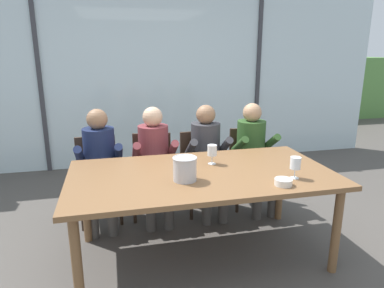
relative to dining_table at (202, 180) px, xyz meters
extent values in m
plane|color=#4C4742|center=(0.00, 1.00, -0.71)|extent=(14.00, 14.00, 0.00)
cube|color=silver|center=(0.00, 2.72, 0.59)|extent=(7.37, 0.03, 2.60)
cube|color=#38383D|center=(-1.66, 2.70, 0.59)|extent=(0.06, 0.06, 2.60)
cube|color=#38383D|center=(1.66, 2.70, 0.59)|extent=(0.06, 0.06, 2.60)
cube|color=#568942|center=(0.00, 6.31, 0.08)|extent=(13.37, 2.40, 1.58)
cube|color=brown|center=(0.00, 0.00, 0.05)|extent=(2.17, 1.15, 0.04)
cylinder|color=brown|center=(-0.98, -0.47, -0.34)|extent=(0.07, 0.07, 0.74)
cylinder|color=brown|center=(0.98, -0.47, -0.34)|extent=(0.07, 0.07, 0.74)
cylinder|color=brown|center=(-0.98, 0.47, -0.34)|extent=(0.07, 0.07, 0.74)
cylinder|color=brown|center=(0.98, 0.47, -0.34)|extent=(0.07, 0.07, 0.74)
cube|color=#332319|center=(-0.87, 0.89, -0.27)|extent=(0.48, 0.48, 0.03)
cube|color=#332319|center=(-0.89, 1.09, -0.05)|extent=(0.42, 0.08, 0.42)
cylinder|color=#332319|center=(-1.04, 0.69, -0.49)|extent=(0.04, 0.04, 0.43)
cylinder|color=#332319|center=(-0.66, 0.72, -0.49)|extent=(0.04, 0.04, 0.43)
cylinder|color=#332319|center=(-1.08, 1.07, -0.49)|extent=(0.04, 0.04, 0.43)
cylinder|color=#332319|center=(-0.70, 1.10, -0.49)|extent=(0.04, 0.04, 0.43)
cube|color=#332319|center=(-0.31, 0.89, -0.27)|extent=(0.49, 0.49, 0.03)
cube|color=#332319|center=(-0.28, 1.09, -0.05)|extent=(0.42, 0.09, 0.42)
cylinder|color=#332319|center=(-0.52, 0.73, -0.49)|extent=(0.04, 0.04, 0.43)
cylinder|color=#332319|center=(-0.15, 0.68, -0.49)|extent=(0.04, 0.04, 0.43)
cylinder|color=#332319|center=(-0.47, 1.11, -0.49)|extent=(0.04, 0.04, 0.43)
cylinder|color=#332319|center=(-0.10, 1.06, -0.49)|extent=(0.04, 0.04, 0.43)
cube|color=#332319|center=(0.25, 0.87, -0.27)|extent=(0.46, 0.46, 0.03)
cube|color=#332319|center=(0.24, 1.07, -0.05)|extent=(0.42, 0.06, 0.42)
cylinder|color=#332319|center=(0.07, 0.67, -0.49)|extent=(0.04, 0.04, 0.43)
cylinder|color=#332319|center=(0.45, 0.69, -0.49)|extent=(0.04, 0.04, 0.43)
cylinder|color=#332319|center=(0.05, 1.05, -0.49)|extent=(0.04, 0.04, 0.43)
cylinder|color=#332319|center=(0.43, 1.07, -0.49)|extent=(0.04, 0.04, 0.43)
cube|color=#332319|center=(0.82, 0.88, -0.27)|extent=(0.49, 0.49, 0.03)
cube|color=#332319|center=(0.84, 1.08, -0.05)|extent=(0.42, 0.09, 0.42)
cylinder|color=#332319|center=(0.61, 0.72, -0.49)|extent=(0.04, 0.04, 0.43)
cylinder|color=#332319|center=(0.98, 0.67, -0.49)|extent=(0.04, 0.04, 0.43)
cylinder|color=#332319|center=(0.65, 1.10, -0.49)|extent=(0.04, 0.04, 0.43)
cylinder|color=#332319|center=(1.03, 1.05, -0.49)|extent=(0.04, 0.04, 0.43)
cylinder|color=#192347|center=(-0.84, 0.92, 0.02)|extent=(0.32, 0.32, 0.52)
sphere|color=#936B4C|center=(-0.84, 0.92, 0.38)|extent=(0.21, 0.21, 0.21)
cube|color=#47423D|center=(-0.93, 0.72, -0.24)|extent=(0.13, 0.40, 0.13)
cube|color=#47423D|center=(-0.75, 0.73, -0.24)|extent=(0.13, 0.40, 0.13)
cylinder|color=#47423D|center=(-0.93, 0.52, -0.48)|extent=(0.10, 0.10, 0.45)
cylinder|color=#47423D|center=(-0.75, 0.53, -0.48)|extent=(0.10, 0.10, 0.45)
cylinder|color=#192347|center=(-1.03, 0.80, 0.05)|extent=(0.08, 0.32, 0.26)
cylinder|color=#192347|center=(-0.65, 0.81, 0.05)|extent=(0.08, 0.32, 0.26)
cylinder|color=brown|center=(-0.29, 0.92, 0.02)|extent=(0.32, 0.32, 0.52)
sphere|color=#DBAD89|center=(-0.29, 0.92, 0.38)|extent=(0.21, 0.21, 0.21)
cube|color=#47423D|center=(-0.38, 0.73, -0.24)|extent=(0.13, 0.40, 0.13)
cube|color=#47423D|center=(-0.20, 0.72, -0.24)|extent=(0.13, 0.40, 0.13)
cylinder|color=#47423D|center=(-0.38, 0.53, -0.48)|extent=(0.10, 0.10, 0.45)
cylinder|color=#47423D|center=(-0.20, 0.52, -0.48)|extent=(0.10, 0.10, 0.45)
cylinder|color=brown|center=(-0.48, 0.81, 0.05)|extent=(0.08, 0.33, 0.26)
cylinder|color=brown|center=(-0.10, 0.80, 0.05)|extent=(0.08, 0.33, 0.26)
cylinder|color=#38383D|center=(0.29, 0.92, 0.02)|extent=(0.32, 0.32, 0.52)
sphere|color=#936B4C|center=(0.29, 0.92, 0.38)|extent=(0.21, 0.21, 0.21)
cube|color=#47423D|center=(0.20, 0.73, -0.24)|extent=(0.13, 0.40, 0.13)
cube|color=#47423D|center=(0.38, 0.72, -0.24)|extent=(0.13, 0.40, 0.13)
cylinder|color=#47423D|center=(0.20, 0.53, -0.48)|extent=(0.10, 0.10, 0.45)
cylinder|color=#47423D|center=(0.38, 0.52, -0.48)|extent=(0.10, 0.10, 0.45)
cylinder|color=#38383D|center=(0.10, 0.81, 0.05)|extent=(0.08, 0.32, 0.26)
cylinder|color=#38383D|center=(0.48, 0.80, 0.05)|extent=(0.08, 0.32, 0.26)
cylinder|color=#2D5123|center=(0.83, 0.92, 0.02)|extent=(0.34, 0.34, 0.52)
sphere|color=tan|center=(0.83, 0.92, 0.38)|extent=(0.21, 0.21, 0.21)
cube|color=#47423D|center=(0.75, 0.72, -0.24)|extent=(0.15, 0.41, 0.13)
cube|color=#47423D|center=(0.92, 0.73, -0.24)|extent=(0.15, 0.41, 0.13)
cylinder|color=#47423D|center=(0.75, 0.52, -0.48)|extent=(0.10, 0.10, 0.45)
cylinder|color=#47423D|center=(0.93, 0.53, -0.48)|extent=(0.10, 0.10, 0.45)
cylinder|color=#2D5123|center=(0.64, 0.80, 0.05)|extent=(0.10, 0.33, 0.26)
cylinder|color=#2D5123|center=(1.02, 0.81, 0.05)|extent=(0.10, 0.33, 0.26)
cylinder|color=#B7B7BC|center=(-0.18, -0.15, 0.16)|extent=(0.18, 0.18, 0.18)
torus|color=silver|center=(-0.18, -0.15, 0.25)|extent=(0.19, 0.19, 0.01)
cylinder|color=silver|center=(0.52, -0.42, 0.09)|extent=(0.13, 0.13, 0.05)
cylinder|color=silver|center=(0.14, 0.19, 0.07)|extent=(0.07, 0.07, 0.00)
cylinder|color=silver|center=(0.14, 0.19, 0.11)|extent=(0.01, 0.01, 0.07)
cylinder|color=silver|center=(0.14, 0.19, 0.20)|extent=(0.08, 0.08, 0.09)
cylinder|color=#560C1E|center=(0.14, 0.19, 0.17)|extent=(0.07, 0.07, 0.04)
cylinder|color=silver|center=(0.68, -0.30, 0.07)|extent=(0.07, 0.07, 0.00)
cylinder|color=silver|center=(0.68, -0.30, 0.11)|extent=(0.01, 0.01, 0.07)
cylinder|color=silver|center=(0.68, -0.30, 0.20)|extent=(0.08, 0.08, 0.09)
camera|label=1|loc=(-0.70, -2.60, 1.04)|focal=32.22mm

